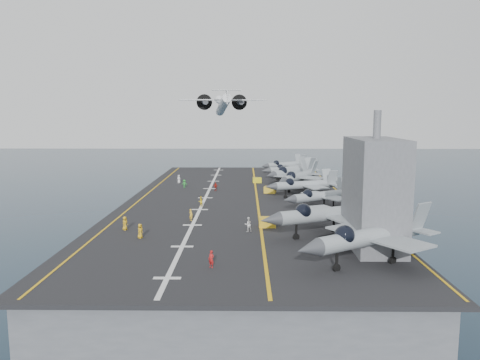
{
  "coord_description": "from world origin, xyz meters",
  "views": [
    {
      "loc": [
        1.03,
        -80.12,
        25.11
      ],
      "look_at": [
        0.0,
        4.0,
        13.0
      ],
      "focal_mm": 35.0,
      "sensor_mm": 36.0,
      "label": 1
    }
  ],
  "objects_px": {
    "island_superstructure": "(375,180)",
    "fighter_jet_0": "(371,235)",
    "transport_plane": "(223,105)",
    "tow_cart_a": "(267,222)"
  },
  "relations": [
    {
      "from": "island_superstructure",
      "to": "fighter_jet_0",
      "type": "relative_size",
      "value": 0.76
    },
    {
      "from": "island_superstructure",
      "to": "transport_plane",
      "type": "relative_size",
      "value": 0.55
    },
    {
      "from": "island_superstructure",
      "to": "transport_plane",
      "type": "distance_m",
      "value": 84.85
    },
    {
      "from": "island_superstructure",
      "to": "tow_cart_a",
      "type": "bearing_deg",
      "value": 140.63
    },
    {
      "from": "island_superstructure",
      "to": "tow_cart_a",
      "type": "distance_m",
      "value": 15.98
    },
    {
      "from": "island_superstructure",
      "to": "transport_plane",
      "type": "height_order",
      "value": "transport_plane"
    },
    {
      "from": "fighter_jet_0",
      "to": "tow_cart_a",
      "type": "height_order",
      "value": "fighter_jet_0"
    },
    {
      "from": "tow_cart_a",
      "to": "transport_plane",
      "type": "height_order",
      "value": "transport_plane"
    },
    {
      "from": "island_superstructure",
      "to": "fighter_jet_0",
      "type": "bearing_deg",
      "value": -107.07
    },
    {
      "from": "fighter_jet_0",
      "to": "tow_cart_a",
      "type": "xyz_separation_m",
      "value": [
        -9.53,
        14.45,
        -2.2
      ]
    }
  ]
}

